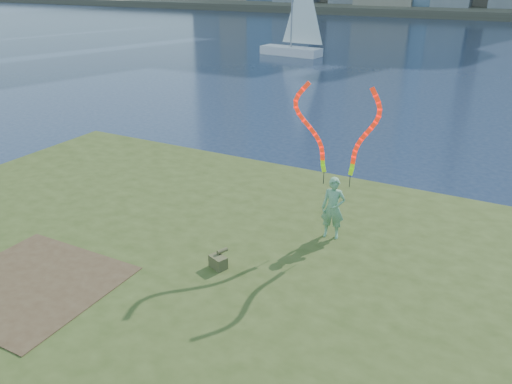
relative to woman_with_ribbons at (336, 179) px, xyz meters
The scene contains 7 objects.
ground 3.65m from the woman_with_ribbons, 148.06° to the right, with size 320.00×320.00×0.00m, color #1A2742.
grassy_knoll 4.91m from the woman_with_ribbons, 122.60° to the right, with size 20.00×18.00×0.80m.
dirt_patch 6.77m from the woman_with_ribbons, 134.50° to the right, with size 3.20×3.00×0.02m, color #47331E.
far_shore 93.52m from the woman_with_ribbons, 91.50° to the left, with size 320.00×40.00×1.20m, color #464133.
woman_with_ribbons is the anchor object (origin of this frame).
canvas_bag 3.20m from the woman_with_ribbons, 124.24° to the right, with size 0.44×0.49×0.35m.
sailboat 33.33m from the woman_with_ribbons, 115.41° to the left, with size 5.66×2.22×8.51m.
Camera 1 is at (5.71, -8.50, 6.52)m, focal length 35.00 mm.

